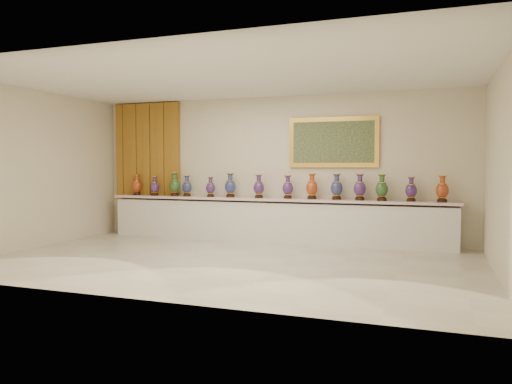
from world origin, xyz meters
TOP-DOWN VIEW (x-y plane):
  - ground at (0.00, 0.00)m, footprint 8.00×8.00m
  - room at (-2.35, 2.44)m, footprint 8.00×8.00m
  - counter at (0.00, 2.27)m, footprint 7.28×0.48m
  - vase_0 at (-3.23, 2.28)m, footprint 0.25×0.25m
  - vase_1 at (-2.73, 2.23)m, footprint 0.20×0.20m
  - vase_2 at (-2.22, 2.22)m, footprint 0.28×0.28m
  - vase_3 at (-1.93, 2.23)m, footprint 0.26×0.26m
  - vase_4 at (-1.35, 2.22)m, footprint 0.22×0.22m
  - vase_5 at (-0.91, 2.25)m, footprint 0.31×0.31m
  - vase_6 at (-0.26, 2.21)m, footprint 0.27×0.27m
  - vase_7 at (0.35, 2.26)m, footprint 0.28×0.28m
  - vase_8 at (0.85, 2.26)m, footprint 0.25×0.25m
  - vase_9 at (1.34, 2.28)m, footprint 0.29×0.29m
  - vase_10 at (1.79, 2.27)m, footprint 0.30×0.30m
  - vase_11 at (2.21, 2.25)m, footprint 0.30×0.30m
  - vase_12 at (2.74, 2.29)m, footprint 0.22×0.22m
  - vase_13 at (3.28, 2.23)m, footprint 0.24×0.24m

SIDE VIEW (x-z plane):
  - ground at x=0.00m, z-range 0.00..0.00m
  - counter at x=0.00m, z-range -0.01..0.89m
  - vase_1 at x=-2.73m, z-range 0.88..1.31m
  - vase_4 at x=-1.35m, z-range 0.88..1.31m
  - vase_3 at x=-1.93m, z-range 0.88..1.33m
  - vase_12 at x=2.74m, z-range 0.88..1.34m
  - vase_0 at x=-3.23m, z-range 0.88..1.34m
  - vase_7 at x=0.35m, z-range 0.88..1.35m
  - vase_6 at x=-0.26m, z-range 0.87..1.36m
  - vase_13 at x=3.28m, z-range 0.87..1.37m
  - vase_11 at x=2.21m, z-range 0.87..1.38m
  - vase_8 at x=0.85m, z-range 0.87..1.38m
  - vase_10 at x=1.79m, z-range 0.87..1.38m
  - vase_9 at x=1.34m, z-range 0.87..1.39m
  - vase_5 at x=-0.91m, z-range 0.87..1.39m
  - vase_2 at x=-2.22m, z-range 0.87..1.39m
  - room at x=-2.35m, z-range -2.41..5.59m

